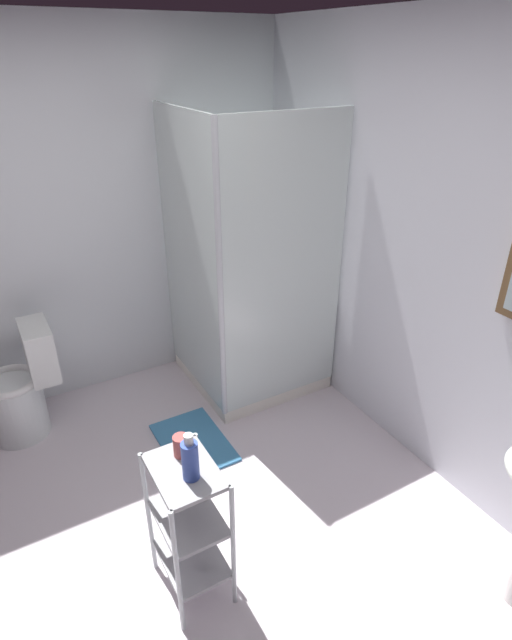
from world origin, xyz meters
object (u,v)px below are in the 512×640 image
rinse_cup (181,446)px  bath_mat (194,442)px  toilet (22,392)px  shower_stall (245,332)px  shampoo_bottle_blue (190,459)px  storage_cart (189,520)px

rinse_cup → bath_mat: rinse_cup is taller
toilet → shower_stall: bearing=80.6°
toilet → shampoo_bottle_blue: size_ratio=3.41×
rinse_cup → shampoo_bottle_blue: bearing=-6.7°
rinse_cup → bath_mat: bearing=155.9°
shampoo_bottle_blue → bath_mat: 1.33m
storage_cart → rinse_cup: (-0.09, 0.03, 0.35)m
toilet → storage_cart: size_ratio=1.03×
shower_stall → storage_cart: size_ratio=2.70×
toilet → rinse_cup: size_ratio=7.73×
storage_cart → shampoo_bottle_blue: 0.40m
storage_cart → shampoo_bottle_blue: size_ratio=3.32×
shower_stall → storage_cart: shower_stall is taller
storage_cart → shampoo_bottle_blue: shampoo_bottle_blue is taller
toilet → bath_mat: (0.68, 0.90, -0.31)m
shower_stall → shampoo_bottle_blue: bearing=-35.8°
shower_stall → toilet: 1.55m
shower_stall → rinse_cup: (1.25, -0.99, 0.33)m
shower_stall → storage_cart: bearing=-37.2°
toilet → bath_mat: toilet is taller
shower_stall → storage_cart: 1.68m
shampoo_bottle_blue → bath_mat: size_ratio=0.37×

